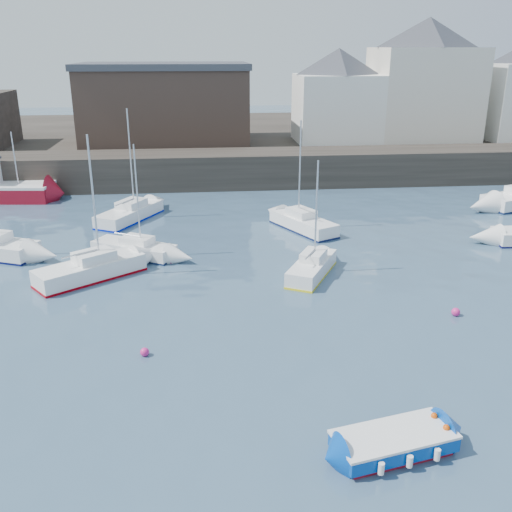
{
  "coord_description": "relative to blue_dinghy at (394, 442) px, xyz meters",
  "views": [
    {
      "loc": [
        -2.75,
        -15.95,
        11.8
      ],
      "look_at": [
        0.0,
        12.0,
        1.5
      ],
      "focal_mm": 40.0,
      "sensor_mm": 36.0,
      "label": 1
    }
  ],
  "objects": [
    {
      "name": "warehouse",
      "position": [
        -8.88,
        44.96,
        6.22
      ],
      "size": [
        16.4,
        10.4,
        7.6
      ],
      "color": "#3D2D26",
      "rests_on": "land_strip"
    },
    {
      "name": "bldg_east_d",
      "position": [
        8.12,
        43.46,
        6.96
      ],
      "size": [
        11.14,
        11.14,
        8.95
      ],
      "color": "white",
      "rests_on": "land_strip"
    },
    {
      "name": "land_strip",
      "position": [
        -2.88,
        54.96,
        1.0
      ],
      "size": [
        90.0,
        32.0,
        2.8
      ],
      "primitive_type": "cube",
      "color": "#28231E",
      "rests_on": "ground"
    },
    {
      "name": "bldg_east_a",
      "position": [
        17.12,
        43.96,
        8.41
      ],
      "size": [
        13.36,
        13.36,
        11.8
      ],
      "color": "beige",
      "rests_on": "land_strip"
    },
    {
      "name": "quay_wall",
      "position": [
        -2.88,
        36.96,
        1.1
      ],
      "size": [
        90.0,
        5.0,
        3.0
      ],
      "primitive_type": "cube",
      "color": "#28231E",
      "rests_on": "ground"
    },
    {
      "name": "sailboat_a",
      "position": [
        -11.71,
        15.41,
        0.14
      ],
      "size": [
        5.87,
        5.04,
        7.68
      ],
      "color": "white",
      "rests_on": "ground"
    },
    {
      "name": "sailboat_f",
      "position": [
        1.24,
        22.92,
        0.12
      ],
      "size": [
        4.17,
        5.85,
        7.34
      ],
      "color": "white",
      "rests_on": "ground"
    },
    {
      "name": "buoy_mid",
      "position": [
        6.02,
        9.06,
        -0.4
      ],
      "size": [
        0.4,
        0.4,
        0.4
      ],
      "primitive_type": "sphere",
      "color": "#D8237E",
      "rests_on": "ground"
    },
    {
      "name": "water",
      "position": [
        -2.88,
        1.96,
        -0.4
      ],
      "size": [
        220.0,
        220.0,
        0.0
      ],
      "primitive_type": "plane",
      "color": "#2D4760",
      "rests_on": "ground"
    },
    {
      "name": "sailboat_b",
      "position": [
        -9.75,
        18.87,
        0.04
      ],
      "size": [
        5.36,
        4.03,
        6.71
      ],
      "color": "white",
      "rests_on": "ground"
    },
    {
      "name": "blue_dinghy",
      "position": [
        0.0,
        0.0,
        0.0
      ],
      "size": [
        4.03,
        2.41,
        0.72
      ],
      "color": "maroon",
      "rests_on": "ground"
    },
    {
      "name": "buoy_far",
      "position": [
        -7.52,
        17.3,
        -0.4
      ],
      "size": [
        0.39,
        0.39,
        0.39
      ],
      "primitive_type": "sphere",
      "color": "#D8237E",
      "rests_on": "ground"
    },
    {
      "name": "buoy_near",
      "position": [
        -8.15,
        6.74,
        -0.4
      ],
      "size": [
        0.37,
        0.37,
        0.37
      ],
      "primitive_type": "sphere",
      "color": "#D8237E",
      "rests_on": "ground"
    },
    {
      "name": "sailboat_h",
      "position": [
        -10.83,
        26.53,
        0.11
      ],
      "size": [
        4.64,
        6.29,
        7.85
      ],
      "color": "white",
      "rests_on": "ground"
    },
    {
      "name": "sailboat_c",
      "position": [
        0.27,
        14.68,
        0.08
      ],
      "size": [
        3.59,
        4.93,
        6.28
      ],
      "color": "white",
      "rests_on": "ground"
    }
  ]
}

